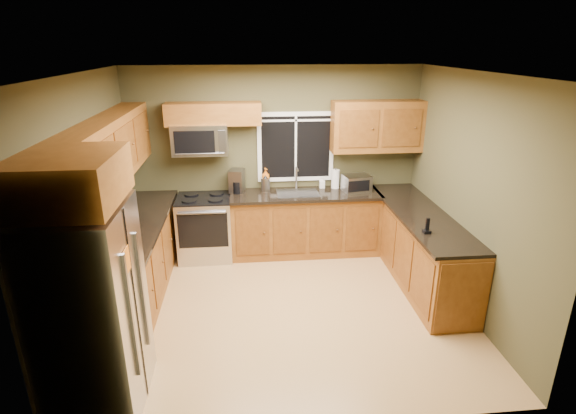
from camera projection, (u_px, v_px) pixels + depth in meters
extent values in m
plane|color=#AD824C|center=(287.00, 307.00, 5.38)|extent=(4.20, 4.20, 0.00)
plane|color=white|center=(286.00, 73.00, 4.45)|extent=(4.20, 4.20, 0.00)
plane|color=#423E24|center=(275.00, 161.00, 6.60)|extent=(4.20, 0.00, 4.20)
plane|color=#423E24|center=(309.00, 283.00, 3.24)|extent=(4.20, 0.00, 4.20)
plane|color=#423E24|center=(89.00, 207.00, 4.73)|extent=(0.00, 3.60, 3.60)
plane|color=#423E24|center=(470.00, 195.00, 5.11)|extent=(0.00, 3.60, 3.60)
cube|color=white|center=(296.00, 147.00, 6.55)|extent=(1.12, 0.03, 1.02)
cube|color=black|center=(296.00, 147.00, 6.54)|extent=(1.00, 0.01, 0.90)
cube|color=white|center=(296.00, 147.00, 6.53)|extent=(0.03, 0.01, 0.90)
cube|color=white|center=(296.00, 120.00, 6.40)|extent=(1.00, 0.01, 0.03)
cube|color=brown|center=(137.00, 262.00, 5.51)|extent=(0.60, 2.65, 0.90)
cube|color=black|center=(135.00, 226.00, 5.35)|extent=(0.65, 2.65, 0.04)
cube|color=brown|center=(305.00, 224.00, 6.67)|extent=(2.17, 0.60, 0.90)
cube|color=black|center=(306.00, 194.00, 6.48)|extent=(2.17, 0.65, 0.04)
cube|color=brown|center=(419.00, 247.00, 5.90)|extent=(0.60, 2.50, 0.90)
cube|color=brown|center=(463.00, 298.00, 4.73)|extent=(0.56, 0.02, 0.82)
cube|color=black|center=(421.00, 214.00, 5.74)|extent=(0.65, 2.50, 0.04)
cube|color=brown|center=(110.00, 149.00, 5.02)|extent=(0.33, 2.65, 0.72)
cube|color=brown|center=(214.00, 114.00, 6.12)|extent=(1.30, 0.33, 0.30)
cube|color=brown|center=(377.00, 126.00, 6.40)|extent=(1.30, 0.33, 0.72)
cube|color=brown|center=(68.00, 180.00, 3.32)|extent=(0.72, 0.90, 0.38)
cube|color=#B7B7BC|center=(91.00, 311.00, 3.70)|extent=(0.72, 0.90, 1.80)
cube|color=slate|center=(131.00, 317.00, 3.53)|extent=(0.03, 0.04, 1.10)
cube|color=slate|center=(142.00, 291.00, 3.91)|extent=(0.03, 0.04, 1.10)
cube|color=black|center=(137.00, 309.00, 3.74)|extent=(0.01, 0.02, 1.78)
cube|color=orange|center=(127.00, 260.00, 3.47)|extent=(0.01, 0.14, 0.20)
cube|color=#B7B7BC|center=(205.00, 228.00, 6.51)|extent=(0.76, 0.65, 0.90)
cube|color=black|center=(203.00, 199.00, 6.36)|extent=(0.76, 0.64, 0.03)
cube|color=black|center=(203.00, 231.00, 6.17)|extent=(0.68, 0.02, 0.50)
cylinder|color=slate|center=(202.00, 213.00, 6.06)|extent=(0.64, 0.04, 0.04)
cylinder|color=black|center=(189.00, 201.00, 6.20)|extent=(0.20, 0.20, 0.01)
cylinder|color=black|center=(215.00, 200.00, 6.23)|extent=(0.20, 0.20, 0.01)
cylinder|color=black|center=(191.00, 194.00, 6.46)|extent=(0.20, 0.20, 0.01)
cylinder|color=black|center=(217.00, 193.00, 6.50)|extent=(0.20, 0.20, 0.01)
cube|color=#B7B7BC|center=(200.00, 139.00, 6.20)|extent=(0.76, 0.38, 0.42)
cube|color=black|center=(194.00, 142.00, 6.01)|extent=(0.54, 0.01, 0.30)
cube|color=slate|center=(222.00, 142.00, 6.05)|extent=(0.10, 0.01, 0.30)
cylinder|color=slate|center=(200.00, 154.00, 6.06)|extent=(0.66, 0.02, 0.02)
cube|color=slate|center=(298.00, 194.00, 6.47)|extent=(0.60, 0.42, 0.02)
cylinder|color=#B7B7BC|center=(296.00, 178.00, 6.60)|extent=(0.03, 0.03, 0.34)
cylinder|color=#B7B7BC|center=(297.00, 169.00, 6.47)|extent=(0.03, 0.18, 0.03)
cube|color=#B7B7BC|center=(356.00, 183.00, 6.53)|extent=(0.43, 0.35, 0.24)
cube|color=black|center=(359.00, 186.00, 6.40)|extent=(0.32, 0.07, 0.16)
cube|color=slate|center=(237.00, 181.00, 6.50)|extent=(0.24, 0.28, 0.33)
cylinder|color=black|center=(237.00, 188.00, 6.44)|extent=(0.14, 0.14, 0.17)
cylinder|color=#B7B7BC|center=(266.00, 185.00, 6.54)|extent=(0.18, 0.18, 0.20)
cone|color=black|center=(265.00, 177.00, 6.50)|extent=(0.12, 0.12, 0.05)
cylinder|color=white|center=(335.00, 179.00, 6.66)|extent=(0.12, 0.12, 0.28)
cylinder|color=slate|center=(336.00, 169.00, 6.61)|extent=(0.02, 0.02, 0.04)
imported|color=orange|center=(266.00, 179.00, 6.58)|extent=(0.16, 0.16, 0.32)
imported|color=white|center=(322.00, 182.00, 6.68)|extent=(0.08, 0.08, 0.17)
cube|color=black|center=(427.00, 231.00, 5.12)|extent=(0.08, 0.08, 0.04)
cube|color=black|center=(427.00, 224.00, 5.08)|extent=(0.04, 0.03, 0.15)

